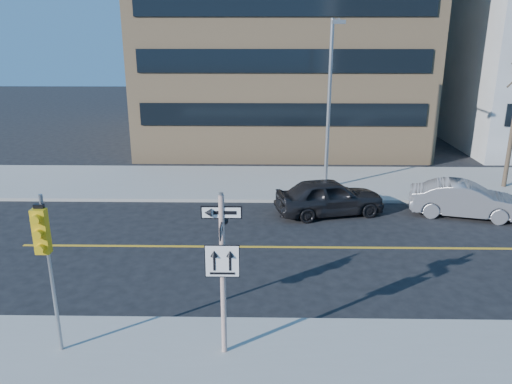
{
  "coord_description": "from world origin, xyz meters",
  "views": [
    {
      "loc": [
        0.95,
        -12.86,
        7.57
      ],
      "look_at": [
        0.65,
        4.0,
        2.13
      ],
      "focal_mm": 35.0,
      "sensor_mm": 36.0,
      "label": 1
    }
  ],
  "objects_px": {
    "sign_pole": "(223,266)",
    "streetlight_a": "(330,95)",
    "parked_car_a": "(330,197)",
    "traffic_signal": "(44,244)",
    "parked_car_b": "(465,200)"
  },
  "relations": [
    {
      "from": "traffic_signal",
      "to": "parked_car_a",
      "type": "height_order",
      "value": "traffic_signal"
    },
    {
      "from": "sign_pole",
      "to": "traffic_signal",
      "type": "distance_m",
      "value": 4.05
    },
    {
      "from": "sign_pole",
      "to": "traffic_signal",
      "type": "bearing_deg",
      "value": -177.89
    },
    {
      "from": "parked_car_b",
      "to": "parked_car_a",
      "type": "bearing_deg",
      "value": 103.04
    },
    {
      "from": "sign_pole",
      "to": "parked_car_b",
      "type": "xyz_separation_m",
      "value": [
        9.51,
        9.91,
        -1.69
      ]
    },
    {
      "from": "parked_car_a",
      "to": "sign_pole",
      "type": "bearing_deg",
      "value": 145.79
    },
    {
      "from": "sign_pole",
      "to": "parked_car_a",
      "type": "distance_m",
      "value": 10.86
    },
    {
      "from": "sign_pole",
      "to": "traffic_signal",
      "type": "relative_size",
      "value": 1.02
    },
    {
      "from": "traffic_signal",
      "to": "parked_car_a",
      "type": "relative_size",
      "value": 0.86
    },
    {
      "from": "traffic_signal",
      "to": "parked_car_a",
      "type": "xyz_separation_m",
      "value": [
        7.76,
        10.2,
        -2.24
      ]
    },
    {
      "from": "sign_pole",
      "to": "streetlight_a",
      "type": "distance_m",
      "value": 14.05
    },
    {
      "from": "parked_car_a",
      "to": "streetlight_a",
      "type": "bearing_deg",
      "value": -17.9
    },
    {
      "from": "sign_pole",
      "to": "parked_car_b",
      "type": "distance_m",
      "value": 13.84
    },
    {
      "from": "traffic_signal",
      "to": "streetlight_a",
      "type": "height_order",
      "value": "streetlight_a"
    },
    {
      "from": "parked_car_a",
      "to": "parked_car_b",
      "type": "xyz_separation_m",
      "value": [
        5.74,
        -0.14,
        -0.05
      ]
    }
  ]
}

